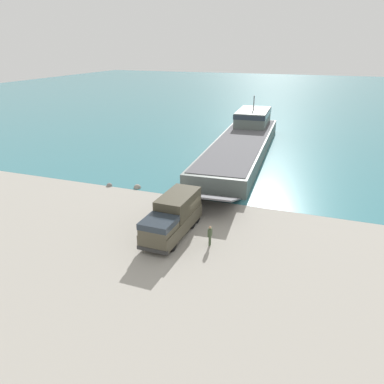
{
  "coord_description": "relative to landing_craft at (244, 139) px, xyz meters",
  "views": [
    {
      "loc": [
        10.76,
        -28.06,
        15.07
      ],
      "look_at": [
        -0.77,
        3.17,
        1.88
      ],
      "focal_mm": 35.0,
      "sensor_mm": 36.0,
      "label": 1
    }
  ],
  "objects": [
    {
      "name": "shoreline_rock_a",
      "position": [
        -10.78,
        -20.6,
        -1.64
      ],
      "size": [
        0.68,
        0.68,
        0.68
      ],
      "primitive_type": "sphere",
      "color": "gray",
      "rests_on": "ground_plane"
    },
    {
      "name": "soldier_on_ramp",
      "position": [
        4.11,
        -29.55,
        -0.65
      ],
      "size": [
        0.26,
        0.45,
        1.73
      ],
      "rotation": [
        0.0,
        0.0,
        3.09
      ],
      "color": "#3D4C33",
      "rests_on": "ground_plane"
    },
    {
      "name": "water_surface",
      "position": [
        1.15,
        69.28,
        -1.64
      ],
      "size": [
        240.0,
        180.0,
        0.01
      ],
      "primitive_type": "cube",
      "color": "teal",
      "rests_on": "ground_plane"
    },
    {
      "name": "ground_plane",
      "position": [
        1.15,
        -26.74,
        -1.64
      ],
      "size": [
        240.0,
        240.0,
        0.0
      ],
      "primitive_type": "plane",
      "color": "#9E998E"
    },
    {
      "name": "shoreline_rock_b",
      "position": [
        -7.47,
        -20.09,
        -1.64
      ],
      "size": [
        0.84,
        0.84,
        0.84
      ],
      "primitive_type": "sphere",
      "color": "gray",
      "rests_on": "ground_plane"
    },
    {
      "name": "military_truck",
      "position": [
        0.6,
        -28.84,
        0.0
      ],
      "size": [
        2.71,
        7.65,
        3.23
      ],
      "rotation": [
        0.0,
        0.0,
        -1.59
      ],
      "color": "#4C4738",
      "rests_on": "ground_plane"
    },
    {
      "name": "landing_craft",
      "position": [
        0.0,
        0.0,
        0.0
      ],
      "size": [
        9.31,
        40.18,
        7.02
      ],
      "rotation": [
        0.0,
        0.0,
        0.06
      ],
      "color": "#56605B",
      "rests_on": "ground_plane"
    }
  ]
}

